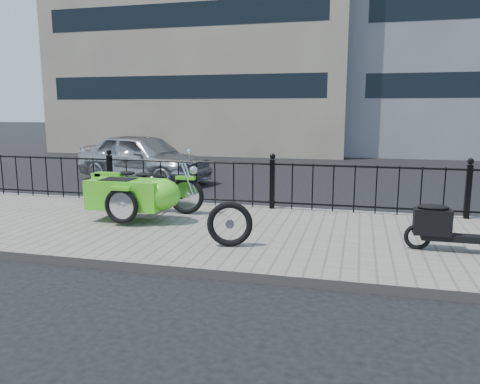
% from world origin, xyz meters
% --- Properties ---
extents(ground, '(120.00, 120.00, 0.00)m').
position_xyz_m(ground, '(0.00, 0.00, 0.00)').
color(ground, black).
rests_on(ground, ground).
extents(sidewalk, '(30.00, 3.80, 0.12)m').
position_xyz_m(sidewalk, '(0.00, -0.50, 0.06)').
color(sidewalk, slate).
rests_on(sidewalk, ground).
extents(curb, '(30.00, 0.10, 0.12)m').
position_xyz_m(curb, '(0.00, 1.44, 0.06)').
color(curb, gray).
rests_on(curb, ground).
extents(iron_fence, '(14.11, 0.11, 1.08)m').
position_xyz_m(iron_fence, '(0.00, 1.30, 0.59)').
color(iron_fence, black).
rests_on(iron_fence, sidewalk).
extents(building_tan, '(14.00, 8.01, 12.00)m').
position_xyz_m(building_tan, '(-6.00, 15.99, 6.00)').
color(building_tan, tan).
rests_on(building_tan, ground).
extents(motorcycle_sidecar, '(2.28, 1.48, 0.98)m').
position_xyz_m(motorcycle_sidecar, '(-2.07, -0.20, 0.59)').
color(motorcycle_sidecar, black).
rests_on(motorcycle_sidecar, sidewalk).
extents(scooter, '(1.34, 0.39, 0.91)m').
position_xyz_m(scooter, '(2.83, -0.89, 0.47)').
color(scooter, black).
rests_on(scooter, sidewalk).
extents(spare_tire, '(0.65, 0.24, 0.65)m').
position_xyz_m(spare_tire, '(-0.10, -1.41, 0.44)').
color(spare_tire, black).
rests_on(spare_tire, sidewalk).
extents(sedan_car, '(4.35, 2.74, 1.38)m').
position_xyz_m(sedan_car, '(-4.30, 4.53, 0.69)').
color(sedan_car, '#A9ABB0').
rests_on(sedan_car, ground).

